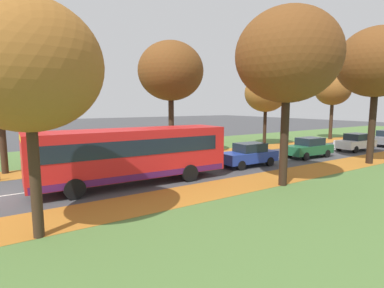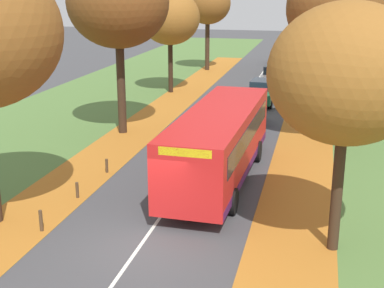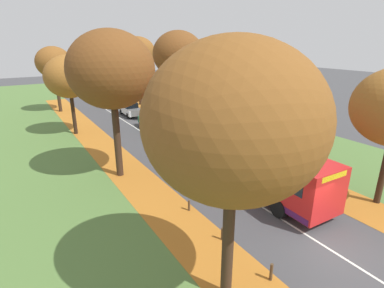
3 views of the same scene
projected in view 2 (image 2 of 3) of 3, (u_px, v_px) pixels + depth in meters
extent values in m
plane|color=#424244|center=(140.00, 246.00, 16.73)|extent=(160.00, 160.00, 0.00)
cube|color=#517538|center=(108.00, 100.00, 37.40)|extent=(12.00, 90.00, 0.01)
cube|color=#B26B23|center=(143.00, 126.00, 30.79)|extent=(2.80, 60.00, 0.00)
cube|color=#517538|center=(384.00, 115.00, 33.28)|extent=(12.00, 90.00, 0.01)
cube|color=#B26B23|center=(306.00, 136.00, 28.73)|extent=(2.80, 60.00, 0.00)
cube|color=silver|center=(238.00, 107.00, 35.34)|extent=(0.12, 80.00, 0.01)
cylinder|color=#382619|center=(121.00, 88.00, 28.71)|extent=(0.45, 0.45, 4.98)
ellipsoid|color=brown|center=(118.00, 2.00, 27.42)|extent=(5.28, 5.28, 4.75)
cylinder|color=black|center=(171.00, 67.00, 39.69)|extent=(0.35, 0.35, 3.85)
ellipsoid|color=#935B23|center=(170.00, 18.00, 38.66)|extent=(4.35, 4.35, 3.92)
cylinder|color=#382619|center=(207.00, 46.00, 49.91)|extent=(0.41, 0.41, 4.54)
ellipsoid|color=brown|center=(208.00, 3.00, 48.80)|extent=(4.21, 4.21, 3.79)
cylinder|color=#382619|center=(337.00, 192.00, 16.03)|extent=(0.34, 0.34, 3.76)
ellipsoid|color=#935B23|center=(347.00, 74.00, 15.00)|extent=(4.51, 4.51, 4.05)
cylinder|color=black|center=(335.00, 98.00, 26.74)|extent=(0.43, 0.43, 4.76)
ellipsoid|color=brown|center=(342.00, 8.00, 25.48)|extent=(5.30, 5.30, 4.77)
cylinder|color=black|center=(325.00, 64.00, 36.20)|extent=(0.47, 0.47, 5.21)
cylinder|color=#382619|center=(323.00, 46.00, 46.23)|extent=(0.47, 0.47, 5.26)
cylinder|color=#4C3823|center=(41.00, 221.00, 17.63)|extent=(0.12, 0.12, 0.74)
cylinder|color=#4C3823|center=(77.00, 190.00, 20.38)|extent=(0.12, 0.12, 0.63)
cylinder|color=#4C3823|center=(107.00, 166.00, 23.11)|extent=(0.12, 0.12, 0.62)
cube|color=red|center=(219.00, 140.00, 21.85)|extent=(2.78, 10.46, 2.50)
cube|color=#19232D|center=(185.00, 174.00, 17.00)|extent=(2.30, 0.16, 1.30)
cube|color=#19232D|center=(219.00, 131.00, 21.73)|extent=(2.78, 9.22, 0.80)
cube|color=#4C1951|center=(219.00, 165.00, 22.16)|extent=(2.79, 10.26, 0.32)
cube|color=yellow|center=(185.00, 152.00, 16.77)|extent=(1.75, 0.13, 0.28)
cylinder|color=black|center=(232.00, 201.00, 18.93)|extent=(0.33, 0.97, 0.96)
cylinder|color=black|center=(168.00, 195.00, 19.53)|extent=(0.33, 0.97, 0.96)
cylinder|color=black|center=(257.00, 151.00, 24.56)|extent=(0.33, 0.97, 0.96)
cylinder|color=black|center=(207.00, 147.00, 25.15)|extent=(0.33, 0.97, 0.96)
cube|color=#233D9E|center=(246.00, 117.00, 30.12)|extent=(1.85, 4.26, 0.70)
cube|color=#19232D|center=(247.00, 105.00, 30.07)|extent=(1.51, 2.07, 0.60)
cylinder|color=black|center=(256.00, 129.00, 28.82)|extent=(0.24, 0.65, 0.64)
cylinder|color=black|center=(228.00, 127.00, 29.22)|extent=(0.24, 0.65, 0.64)
cylinder|color=black|center=(263.00, 118.00, 31.22)|extent=(0.24, 0.65, 0.64)
cylinder|color=black|center=(237.00, 116.00, 31.62)|extent=(0.24, 0.65, 0.64)
cube|color=#1E6038|center=(262.00, 94.00, 36.19)|extent=(1.88, 4.27, 0.70)
cube|color=#19232D|center=(262.00, 84.00, 36.14)|extent=(1.53, 2.08, 0.60)
cylinder|color=black|center=(270.00, 104.00, 34.88)|extent=(0.25, 0.65, 0.64)
cylinder|color=black|center=(247.00, 102.00, 35.29)|extent=(0.25, 0.65, 0.64)
cylinder|color=black|center=(276.00, 96.00, 37.28)|extent=(0.25, 0.65, 0.64)
cylinder|color=black|center=(253.00, 95.00, 37.69)|extent=(0.25, 0.65, 0.64)
cube|color=silver|center=(274.00, 78.00, 42.42)|extent=(1.85, 4.26, 0.70)
cube|color=#19232D|center=(274.00, 69.00, 42.37)|extent=(1.51, 2.07, 0.60)
cylinder|color=black|center=(281.00, 86.00, 41.12)|extent=(0.24, 0.65, 0.64)
cylinder|color=black|center=(261.00, 85.00, 41.53)|extent=(0.24, 0.65, 0.64)
cylinder|color=black|center=(285.00, 80.00, 43.53)|extent=(0.24, 0.65, 0.64)
cylinder|color=black|center=(266.00, 79.00, 43.93)|extent=(0.24, 0.65, 0.64)
cube|color=slate|center=(279.00, 66.00, 48.16)|extent=(1.87, 4.26, 0.70)
cube|color=#19232D|center=(279.00, 59.00, 48.12)|extent=(1.52, 2.07, 0.60)
cylinder|color=black|center=(287.00, 73.00, 46.90)|extent=(0.25, 0.65, 0.64)
cylinder|color=black|center=(269.00, 72.00, 47.19)|extent=(0.25, 0.65, 0.64)
cylinder|color=black|center=(288.00, 68.00, 49.34)|extent=(0.25, 0.65, 0.64)
cylinder|color=black|center=(271.00, 68.00, 49.63)|extent=(0.25, 0.65, 0.64)
cube|color=black|center=(280.00, 57.00, 54.13)|extent=(1.73, 4.21, 0.70)
cube|color=#19232D|center=(280.00, 51.00, 54.08)|extent=(1.46, 2.03, 0.60)
cylinder|color=black|center=(287.00, 63.00, 52.85)|extent=(0.23, 0.64, 0.64)
cylinder|color=black|center=(271.00, 62.00, 53.19)|extent=(0.23, 0.64, 0.64)
cylinder|color=black|center=(288.00, 59.00, 55.27)|extent=(0.23, 0.64, 0.64)
cylinder|color=black|center=(273.00, 59.00, 55.61)|extent=(0.23, 0.64, 0.64)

